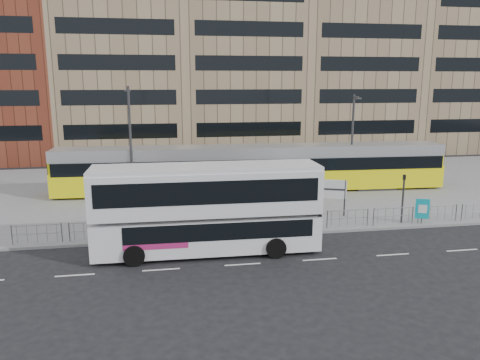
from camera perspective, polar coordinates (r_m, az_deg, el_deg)
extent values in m
plane|color=black|center=(27.63, 3.01, -6.88)|extent=(120.00, 120.00, 0.00)
cube|color=slate|center=(38.96, -0.81, -1.14)|extent=(64.00, 24.00, 0.15)
cube|color=gray|center=(27.65, 2.99, -6.70)|extent=(64.00, 0.25, 0.17)
cube|color=#957F60|center=(59.69, -14.02, 13.65)|extent=(14.00, 16.00, 22.00)
cube|color=#957F60|center=(60.37, -0.24, 14.92)|extent=(14.00, 16.00, 24.00)
cube|color=#957F60|center=(64.09, 12.55, 13.13)|extent=(14.00, 16.00, 21.00)
cube|color=#957F60|center=(70.51, 23.49, 13.13)|extent=(14.00, 16.00, 23.00)
cylinder|color=gray|center=(28.22, 6.79, -3.99)|extent=(32.00, 0.05, 0.05)
cylinder|color=gray|center=(28.36, 6.77, -4.96)|extent=(32.00, 0.04, 0.04)
cylinder|color=gray|center=(28.50, -26.06, -6.05)|extent=(0.07, 0.07, 1.10)
cube|color=white|center=(24.24, 7.43, -9.72)|extent=(62.00, 0.12, 0.01)
cube|color=silver|center=(24.87, -4.00, -6.35)|extent=(11.74, 2.88, 1.81)
cube|color=silver|center=(24.26, -4.08, -1.34)|extent=(11.74, 2.88, 2.23)
cube|color=silver|center=(24.02, -4.12, 1.38)|extent=(11.74, 2.77, 0.32)
cube|color=black|center=(24.79, -2.78, -5.37)|extent=(9.61, 2.89, 0.90)
cube|color=black|center=(24.21, -4.08, -0.85)|extent=(11.10, 2.91, 1.17)
cube|color=#AC2264|center=(24.83, -10.17, -6.68)|extent=(3.23, 2.79, 0.53)
cylinder|color=black|center=(24.30, 4.40, -8.27)|extent=(1.07, 0.33, 1.06)
cylinder|color=black|center=(26.80, 3.09, -6.29)|extent=(1.07, 0.33, 1.06)
cylinder|color=black|center=(23.79, -12.78, -8.99)|extent=(1.07, 0.33, 1.06)
cylinder|color=black|center=(26.34, -12.39, -6.89)|extent=(1.07, 0.33, 1.06)
cube|color=yellow|center=(37.99, 1.65, 0.27)|extent=(31.36, 4.20, 1.79)
cube|color=black|center=(37.76, 1.66, 2.10)|extent=(30.91, 4.22, 1.01)
cube|color=#B9B9BE|center=(37.61, 1.67, 3.52)|extent=(31.35, 3.96, 0.89)
cube|color=yellow|center=(42.77, 21.88, 1.72)|extent=(1.44, 2.57, 2.90)
cube|color=yellow|center=(38.51, -20.92, 0.74)|extent=(1.44, 2.57, 2.90)
cylinder|color=#2D2D30|center=(37.83, 1.65, 1.51)|extent=(2.77, 2.77, 3.35)
cube|color=#2D2D30|center=(40.90, 15.69, -0.45)|extent=(3.46, 2.94, 0.56)
cube|color=#2D2D30|center=(37.96, -13.53, -1.28)|extent=(3.46, 2.94, 0.56)
cylinder|color=#2D2D30|center=(31.59, 9.23, -2.04)|extent=(0.10, 0.10, 2.41)
cylinder|color=#2D2D30|center=(31.56, 12.65, -2.19)|extent=(0.10, 0.10, 2.41)
cube|color=white|center=(31.43, 10.98, -1.10)|extent=(1.97, 0.86, 1.26)
cylinder|color=#2D2D30|center=(31.54, 21.27, -4.22)|extent=(0.06, 0.06, 0.84)
cube|color=#0CA6B5|center=(31.40, 21.34, -3.29)|extent=(0.81, 0.36, 1.26)
cube|color=white|center=(31.37, 21.38, -3.31)|extent=(0.50, 0.20, 0.53)
imported|color=black|center=(35.40, 7.99, -0.95)|extent=(0.68, 0.79, 1.84)
cylinder|color=#2D2D30|center=(27.48, -2.91, -3.38)|extent=(0.12, 0.12, 3.00)
imported|color=#2D2D30|center=(27.21, -2.94, -1.15)|extent=(0.20, 0.23, 1.00)
cylinder|color=#2D2D30|center=(31.00, 19.23, -2.27)|extent=(0.12, 0.12, 3.00)
imported|color=#2D2D30|center=(30.76, 19.37, -0.28)|extent=(0.18, 0.21, 1.00)
cylinder|color=#2D2D30|center=(35.76, -13.17, 4.33)|extent=(0.18, 0.18, 8.41)
cylinder|color=#2D2D30|center=(35.07, -13.53, 10.75)|extent=(0.14, 0.90, 0.14)
cube|color=#2D2D30|center=(34.62, -13.57, 10.57)|extent=(0.45, 0.20, 0.12)
cylinder|color=#2D2D30|center=(39.30, 13.48, 4.49)|extent=(0.18, 0.18, 7.73)
cylinder|color=#2D2D30|center=(38.65, 13.98, 9.80)|extent=(0.14, 0.90, 0.14)
cube|color=#2D2D30|center=(38.24, 14.25, 9.62)|extent=(0.45, 0.20, 0.12)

